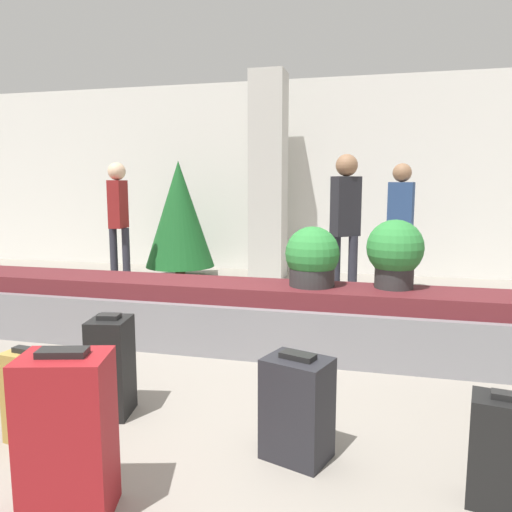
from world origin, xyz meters
The scene contains 15 objects.
ground_plane centered at (0.00, 0.00, 0.00)m, with size 18.00×18.00×0.00m, color gray.
back_wall centered at (0.00, 5.68, 1.60)m, with size 18.00×0.06×3.20m.
carousel centered at (0.00, 1.53, 0.29)m, with size 8.08×0.74×0.60m.
pillar centered at (-0.67, 4.99, 1.60)m, with size 0.53×0.53×3.20m.
suitcase_1 centered at (1.69, -0.40, 0.26)m, with size 0.39×0.27×0.55m.
suitcase_2 centered at (-0.87, -0.41, 0.27)m, with size 0.27×0.20×0.56m.
suitcase_3 centered at (0.67, -0.21, 0.28)m, with size 0.41×0.36×0.59m.
suitcase_4 centered at (-0.25, -0.93, 0.38)m, with size 0.44×0.37×0.78m.
suitcase_6 centered at (-0.58, 0.01, 0.32)m, with size 0.28×0.31×0.67m.
potted_plant_0 centered at (1.20, 1.64, 0.91)m, with size 0.48×0.48×0.59m.
potted_plant_1 centered at (0.50, 1.56, 0.85)m, with size 0.47×0.47×0.52m.
traveler_0 centered at (0.66, 3.20, 1.12)m, with size 0.36×0.34×1.83m.
traveler_1 centered at (1.32, 4.17, 1.06)m, with size 0.35×0.25×1.76m.
traveler_2 centered at (-2.60, 3.74, 1.09)m, with size 0.31×0.34×1.79m.
decorated_tree centered at (-2.04, 4.64, 1.01)m, with size 1.09×1.09×1.85m.
Camera 1 is at (1.07, -2.74, 1.49)m, focal length 35.00 mm.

